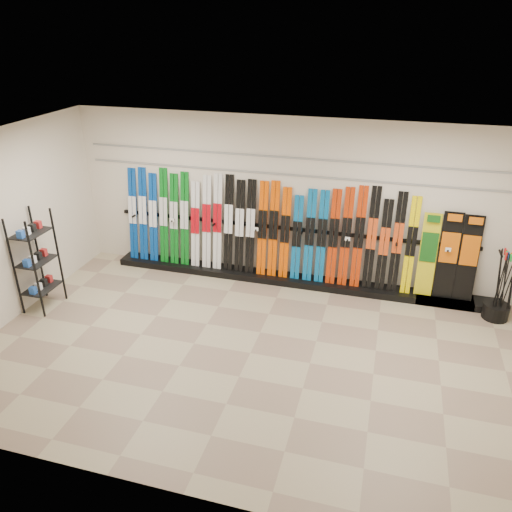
# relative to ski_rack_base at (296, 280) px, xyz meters

# --- Properties ---
(floor) EXTENTS (8.00, 8.00, 0.00)m
(floor) POSITION_rel_ski_rack_base_xyz_m (-0.22, -2.28, -0.06)
(floor) COLOR #89725E
(floor) RESTS_ON ground
(back_wall) EXTENTS (8.00, 0.00, 8.00)m
(back_wall) POSITION_rel_ski_rack_base_xyz_m (-0.22, 0.22, 1.44)
(back_wall) COLOR beige
(back_wall) RESTS_ON floor
(left_wall) EXTENTS (0.00, 5.00, 5.00)m
(left_wall) POSITION_rel_ski_rack_base_xyz_m (-4.22, -2.28, 1.44)
(left_wall) COLOR beige
(left_wall) RESTS_ON floor
(ceiling) EXTENTS (8.00, 8.00, 0.00)m
(ceiling) POSITION_rel_ski_rack_base_xyz_m (-0.22, -2.28, 2.94)
(ceiling) COLOR silver
(ceiling) RESTS_ON back_wall
(ski_rack_base) EXTENTS (8.00, 0.40, 0.12)m
(ski_rack_base) POSITION_rel_ski_rack_base_xyz_m (0.00, 0.00, 0.00)
(ski_rack_base) COLOR black
(ski_rack_base) RESTS_ON floor
(skis) EXTENTS (5.38, 0.28, 1.83)m
(skis) POSITION_rel_ski_rack_base_xyz_m (-0.70, 0.08, 0.92)
(skis) COLOR #073B93
(skis) RESTS_ON ski_rack_base
(snowboards) EXTENTS (0.94, 0.23, 1.49)m
(snowboards) POSITION_rel_ski_rack_base_xyz_m (2.55, 0.07, 0.79)
(snowboards) COLOR gold
(snowboards) RESTS_ON ski_rack_base
(accessory_rack) EXTENTS (0.40, 0.60, 1.69)m
(accessory_rack) POSITION_rel_ski_rack_base_xyz_m (-3.97, -1.93, 0.78)
(accessory_rack) COLOR black
(accessory_rack) RESTS_ON floor
(pole_bin) EXTENTS (0.41, 0.41, 0.25)m
(pole_bin) POSITION_rel_ski_rack_base_xyz_m (3.38, -0.28, 0.07)
(pole_bin) COLOR black
(pole_bin) RESTS_ON floor
(ski_poles) EXTENTS (0.31, 0.37, 1.18)m
(ski_poles) POSITION_rel_ski_rack_base_xyz_m (3.41, -0.29, 0.55)
(ski_poles) COLOR black
(ski_poles) RESTS_ON pole_bin
(slatwall_rail_0) EXTENTS (7.60, 0.02, 0.03)m
(slatwall_rail_0) POSITION_rel_ski_rack_base_xyz_m (-0.22, 0.20, 1.94)
(slatwall_rail_0) COLOR gray
(slatwall_rail_0) RESTS_ON back_wall
(slatwall_rail_1) EXTENTS (7.60, 0.02, 0.03)m
(slatwall_rail_1) POSITION_rel_ski_rack_base_xyz_m (-0.22, 0.20, 2.24)
(slatwall_rail_1) COLOR gray
(slatwall_rail_1) RESTS_ON back_wall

